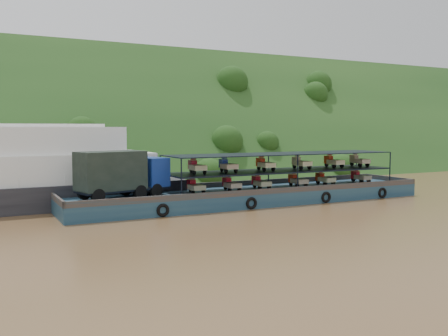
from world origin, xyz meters
name	(u,v)px	position (x,y,z in m)	size (l,w,h in m)	color
ground	(258,204)	(0.00, 0.00, 0.00)	(160.00, 160.00, 0.00)	brown
hillside	(139,173)	(0.00, 36.00, 0.00)	(140.00, 28.00, 28.00)	#143312
cargo_barge	(236,190)	(-1.61, 1.36, 1.28)	(35.00, 7.18, 5.08)	#15314B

